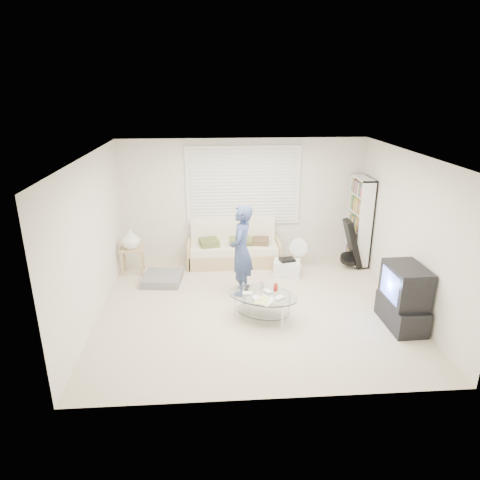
{
  "coord_description": "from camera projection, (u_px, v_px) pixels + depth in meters",
  "views": [
    {
      "loc": [
        -0.66,
        -6.3,
        3.47
      ],
      "look_at": [
        -0.2,
        0.3,
        1.07
      ],
      "focal_mm": 32.0,
      "sensor_mm": 36.0,
      "label": 1
    }
  ],
  "objects": [
    {
      "name": "tv_unit",
      "position": [
        404.0,
        297.0,
        6.43
      ],
      "size": [
        0.52,
        0.91,
        0.97
      ],
      "color": "black",
      "rests_on": "ground"
    },
    {
      "name": "ground",
      "position": [
        253.0,
        306.0,
        7.14
      ],
      "size": [
        5.0,
        5.0,
        0.0
      ],
      "primitive_type": "plane",
      "color": "#C7B49A",
      "rests_on": "ground"
    },
    {
      "name": "standing_person",
      "position": [
        241.0,
        251.0,
        7.31
      ],
      "size": [
        0.54,
        0.67,
        1.61
      ],
      "primitive_type": "imported",
      "rotation": [
        0.0,
        0.0,
        -1.86
      ],
      "color": "navy",
      "rests_on": "ground"
    },
    {
      "name": "window_blinds",
      "position": [
        243.0,
        186.0,
        8.67
      ],
      "size": [
        2.32,
        0.08,
        1.62
      ],
      "color": "silver",
      "rests_on": "ground"
    },
    {
      "name": "room_shell",
      "position": [
        251.0,
        204.0,
        7.03
      ],
      "size": [
        5.02,
        4.52,
        2.51
      ],
      "color": "silver",
      "rests_on": "ground"
    },
    {
      "name": "coffee_table",
      "position": [
        263.0,
        299.0,
        6.66
      ],
      "size": [
        1.29,
        1.09,
        0.53
      ],
      "color": "silver",
      "rests_on": "ground"
    },
    {
      "name": "floor_fan",
      "position": [
        298.0,
        250.0,
        8.59
      ],
      "size": [
        0.38,
        0.25,
        0.61
      ],
      "color": "white",
      "rests_on": "ground"
    },
    {
      "name": "storage_bin",
      "position": [
        287.0,
        268.0,
        8.25
      ],
      "size": [
        0.56,
        0.45,
        0.35
      ],
      "color": "white",
      "rests_on": "ground"
    },
    {
      "name": "guitar_case",
      "position": [
        352.0,
        247.0,
        8.51
      ],
      "size": [
        0.41,
        0.37,
        0.98
      ],
      "color": "black",
      "rests_on": "ground"
    },
    {
      "name": "side_table",
      "position": [
        131.0,
        241.0,
        8.21
      ],
      "size": [
        0.45,
        0.36,
        0.89
      ],
      "color": "tan",
      "rests_on": "ground"
    },
    {
      "name": "grey_floor_pillow",
      "position": [
        163.0,
        278.0,
        7.99
      ],
      "size": [
        0.75,
        0.75,
        0.15
      ],
      "primitive_type": "cube",
      "rotation": [
        0.0,
        0.0,
        -0.1
      ],
      "color": "slate",
      "rests_on": "ground"
    },
    {
      "name": "bookshelf",
      "position": [
        359.0,
        221.0,
        8.63
      ],
      "size": [
        0.28,
        0.75,
        1.78
      ],
      "color": "white",
      "rests_on": "ground"
    },
    {
      "name": "futon_sofa",
      "position": [
        234.0,
        250.0,
        8.77
      ],
      "size": [
        1.87,
        0.75,
        0.91
      ],
      "color": "tan",
      "rests_on": "ground"
    }
  ]
}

